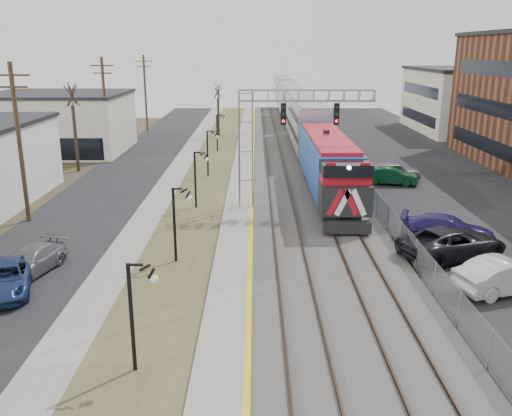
{
  "coord_description": "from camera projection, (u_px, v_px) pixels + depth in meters",
  "views": [
    {
      "loc": [
        0.16,
        -8.37,
        10.68
      ],
      "look_at": [
        0.19,
        19.17,
        2.6
      ],
      "focal_mm": 38.0,
      "sensor_mm": 36.0,
      "label": 1
    }
  ],
  "objects": [
    {
      "name": "track_near",
      "position": [
        278.0,
        181.0,
        44.55
      ],
      "size": [
        1.58,
        120.0,
        0.15
      ],
      "color": "#2D2119",
      "rests_on": "ballast_bed"
    },
    {
      "name": "car_lot_f",
      "position": [
        391.0,
        176.0,
        44.25
      ],
      "size": [
        4.52,
        2.43,
        1.41
      ],
      "primitive_type": "imported",
      "rotation": [
        0.0,
        0.0,
        1.34
      ],
      "color": "#0B381D",
      "rests_on": "ground"
    },
    {
      "name": "sidewalk",
      "position": [
        169.0,
        184.0,
        44.61
      ],
      "size": [
        2.0,
        120.0,
        0.08
      ],
      "primitive_type": "cube",
      "color": "gray",
      "rests_on": "ground"
    },
    {
      "name": "car_lot_b",
      "position": [
        506.0,
        276.0,
        24.55
      ],
      "size": [
        5.15,
        3.18,
        1.6
      ],
      "primitive_type": "imported",
      "rotation": [
        0.0,
        0.0,
        1.9
      ],
      "color": "#BCBCBC",
      "rests_on": "ground"
    },
    {
      "name": "fence",
      "position": [
        353.0,
        175.0,
        44.41
      ],
      "size": [
        0.04,
        120.0,
        1.6
      ],
      "primitive_type": "cube",
      "color": "gray",
      "rests_on": "ground"
    },
    {
      "name": "platform",
      "position": [
        241.0,
        183.0,
        44.59
      ],
      "size": [
        2.0,
        120.0,
        0.24
      ],
      "primitive_type": "cube",
      "color": "gray",
      "rests_on": "ground"
    },
    {
      "name": "platform_edge",
      "position": [
        252.0,
        181.0,
        44.56
      ],
      "size": [
        0.24,
        120.0,
        0.01
      ],
      "primitive_type": "cube",
      "color": "gold",
      "rests_on": "platform"
    },
    {
      "name": "parking_lot",
      "position": [
        447.0,
        184.0,
        44.63
      ],
      "size": [
        16.0,
        120.0,
        0.04
      ],
      "primitive_type": "cube",
      "color": "black",
      "rests_on": "ground"
    },
    {
      "name": "car_street_a",
      "position": [
        6.0,
        279.0,
        24.59
      ],
      "size": [
        3.47,
        5.22,
        1.33
      ],
      "primitive_type": "imported",
      "rotation": [
        0.0,
        0.0,
        0.29
      ],
      "color": "navy",
      "rests_on": "ground"
    },
    {
      "name": "street_west",
      "position": [
        114.0,
        184.0,
        44.61
      ],
      "size": [
        7.0,
        120.0,
        0.04
      ],
      "primitive_type": "cube",
      "color": "black",
      "rests_on": "ground"
    },
    {
      "name": "car_lot_c",
      "position": [
        452.0,
        243.0,
        28.62
      ],
      "size": [
        6.51,
        4.74,
        1.64
      ],
      "primitive_type": "imported",
      "rotation": [
        0.0,
        0.0,
        1.95
      ],
      "color": "black",
      "rests_on": "ground"
    },
    {
      "name": "car_lot_d",
      "position": [
        447.0,
        230.0,
        31.01
      ],
      "size": [
        5.64,
        3.78,
        1.52
      ],
      "primitive_type": "imported",
      "rotation": [
        0.0,
        0.0,
        1.22
      ],
      "color": "#1D154C",
      "rests_on": "ground"
    },
    {
      "name": "utility_poles",
      "position": [
        20.0,
        145.0,
        33.61
      ],
      "size": [
        0.28,
        80.28,
        10.0
      ],
      "color": "#4C3823",
      "rests_on": "ground"
    },
    {
      "name": "train",
      "position": [
        295.0,
        109.0,
        73.58
      ],
      "size": [
        3.0,
        85.85,
        5.33
      ],
      "color": "#1443A3",
      "rests_on": "ground"
    },
    {
      "name": "ballast_bed",
      "position": [
        302.0,
        183.0,
        44.6
      ],
      "size": [
        8.0,
        120.0,
        0.2
      ],
      "primitive_type": "cube",
      "color": "#595651",
      "rests_on": "ground"
    },
    {
      "name": "car_lot_e",
      "position": [
        392.0,
        172.0,
        45.4
      ],
      "size": [
        5.11,
        3.07,
        1.63
      ],
      "primitive_type": "imported",
      "rotation": [
        0.0,
        0.0,
        1.82
      ],
      "color": "slate",
      "rests_on": "ground"
    },
    {
      "name": "bare_trees",
      "position": [
        110.0,
        144.0,
        47.61
      ],
      "size": [
        12.3,
        42.3,
        5.95
      ],
      "color": "#382D23",
      "rests_on": "ground"
    },
    {
      "name": "car_street_b",
      "position": [
        30.0,
        262.0,
        26.58
      ],
      "size": [
        2.92,
        4.82,
        1.31
      ],
      "primitive_type": "imported",
      "rotation": [
        0.0,
        0.0,
        -0.26
      ],
      "color": "slate",
      "rests_on": "ground"
    },
    {
      "name": "lampposts",
      "position": [
        175.0,
        224.0,
        28.02
      ],
      "size": [
        0.14,
        62.14,
        4.0
      ],
      "color": "black",
      "rests_on": "ground"
    },
    {
      "name": "track_far",
      "position": [
        320.0,
        181.0,
        44.55
      ],
      "size": [
        1.58,
        120.0,
        0.15
      ],
      "color": "#2D2119",
      "rests_on": "ballast_bed"
    },
    {
      "name": "signal_gantry",
      "position": [
        271.0,
        128.0,
        36.33
      ],
      "size": [
        9.0,
        1.07,
        8.15
      ],
      "color": "gray",
      "rests_on": "ground"
    },
    {
      "name": "grass_median",
      "position": [
        205.0,
        184.0,
        44.61
      ],
      "size": [
        4.0,
        120.0,
        0.06
      ],
      "primitive_type": "cube",
      "color": "#454726",
      "rests_on": "ground"
    }
  ]
}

